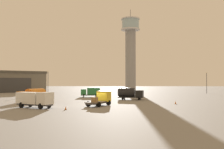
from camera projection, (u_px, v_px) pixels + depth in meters
ground_plane at (99, 106)px, 48.76m from camera, size 400.00×400.00×0.00m
control_tower at (131, 48)px, 111.63m from camera, size 8.29×8.29×36.90m
hangar at (6, 82)px, 112.66m from camera, size 35.93×33.20×9.33m
truck_fuel_tanker_orange at (33, 95)px, 57.42m from camera, size 4.96×7.47×3.04m
truck_box_green at (91, 92)px, 75.77m from camera, size 6.01×3.80×2.80m
truck_flatbed_yellow at (101, 99)px, 48.91m from camera, size 4.78×6.79×2.80m
truck_fuel_tanker_black at (130, 93)px, 64.46m from camera, size 6.76×4.12×3.04m
truck_box_white at (35, 99)px, 44.48m from camera, size 7.31×5.22×2.81m
light_post_west at (207, 81)px, 97.80m from camera, size 0.44×0.44×8.37m
light_post_east at (48, 80)px, 97.04m from camera, size 0.44×0.44×8.85m
traffic_cone_near_left at (66, 108)px, 41.44m from camera, size 0.36×0.36×0.62m
traffic_cone_near_right at (176, 102)px, 52.12m from camera, size 0.36×0.36×0.64m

